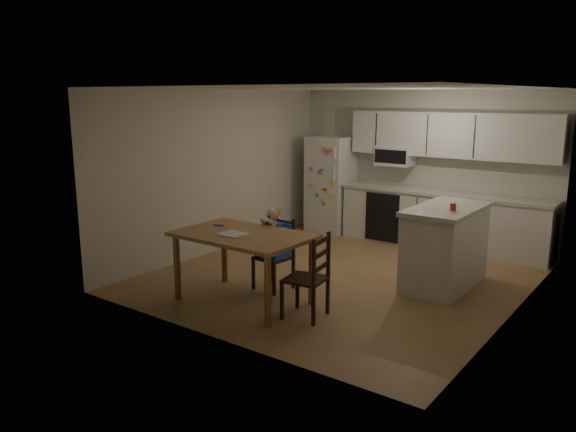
% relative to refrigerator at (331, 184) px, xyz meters
% --- Properties ---
extents(room, '(4.52, 5.01, 2.51)m').
position_rel_refrigerator_xyz_m(room, '(1.55, -1.67, 0.40)').
color(room, brown).
rests_on(room, ground).
extents(refrigerator, '(0.72, 0.70, 1.70)m').
position_rel_refrigerator_xyz_m(refrigerator, '(0.00, 0.00, 0.00)').
color(refrigerator, silver).
rests_on(refrigerator, ground).
extents(kitchen_run, '(3.37, 0.62, 2.15)m').
position_rel_refrigerator_xyz_m(kitchen_run, '(2.05, 0.09, 0.03)').
color(kitchen_run, silver).
rests_on(kitchen_run, ground).
extents(kitchen_island, '(0.74, 1.41, 1.04)m').
position_rel_refrigerator_xyz_m(kitchen_island, '(2.81, -1.74, -0.33)').
color(kitchen_island, silver).
rests_on(kitchen_island, ground).
extents(red_cup, '(0.07, 0.07, 0.09)m').
position_rel_refrigerator_xyz_m(red_cup, '(2.95, -1.93, 0.24)').
color(red_cup, '#BC3718').
rests_on(red_cup, kitchen_island).
extents(dining_table, '(1.56, 1.00, 0.84)m').
position_rel_refrigerator_xyz_m(dining_table, '(1.11, -3.70, -0.13)').
color(dining_table, brown).
rests_on(dining_table, ground).
extents(napkin, '(0.30, 0.26, 0.01)m').
position_rel_refrigerator_xyz_m(napkin, '(1.06, -3.81, -0.01)').
color(napkin, silver).
rests_on(napkin, dining_table).
extents(toddler_spoon, '(0.12, 0.06, 0.02)m').
position_rel_refrigerator_xyz_m(toddler_spoon, '(0.61, -3.59, -0.00)').
color(toddler_spoon, blue).
rests_on(toddler_spoon, dining_table).
extents(chair_booster, '(0.43, 0.43, 1.06)m').
position_rel_refrigerator_xyz_m(chair_booster, '(1.11, -3.08, -0.21)').
color(chair_booster, black).
rests_on(chair_booster, ground).
extents(chair_side, '(0.48, 0.48, 0.95)m').
position_rel_refrigerator_xyz_m(chair_side, '(2.05, -3.63, -0.31)').
color(chair_side, black).
rests_on(chair_side, ground).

